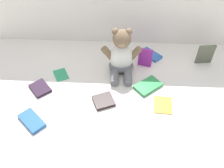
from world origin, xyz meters
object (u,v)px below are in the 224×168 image
book_case_1 (104,101)px  book_case_6 (205,54)px  book_case_7 (163,105)px  book_case_4 (32,121)px  book_case_8 (61,74)px  teddy_bear (121,56)px  book_case_3 (148,86)px  book_case_5 (151,55)px  book_case_0 (145,58)px  book_case_2 (40,88)px

book_case_1 → book_case_6: size_ratio=0.77×
book_case_1 → book_case_7: bearing=-23.9°
book_case_4 → book_case_8: 0.33m
teddy_bear → book_case_4: 0.57m
teddy_bear → book_case_3: 0.21m
teddy_bear → book_case_5: 0.24m
teddy_bear → book_case_6: size_ratio=2.12×
book_case_0 → book_case_2: (-0.56, -0.22, -0.05)m
teddy_bear → book_case_5: size_ratio=2.10×
book_case_1 → book_case_3: 0.26m
book_case_4 → book_case_8: bearing=30.5°
book_case_0 → book_case_4: (-0.55, -0.44, -0.04)m
teddy_bear → book_case_4: bearing=-139.3°
book_case_0 → book_case_6: bearing=19.9°
book_case_0 → book_case_1: 0.37m
book_case_4 → book_case_6: book_case_6 is taller
book_case_6 → book_case_5: bearing=162.2°
book_case_2 → book_case_3: size_ratio=0.79×
book_case_1 → book_case_6: 0.65m
book_case_0 → book_case_6: book_case_6 is taller
book_case_1 → book_case_6: bearing=8.1°
book_case_3 → book_case_7: bearing=-11.1°
book_case_0 → book_case_5: bearing=78.7°
teddy_bear → book_case_6: teddy_bear is taller
book_case_5 → book_case_4: bearing=-3.8°
book_case_7 → book_case_8: size_ratio=1.18×
book_case_1 → book_case_5: (0.26, 0.38, -0.00)m
book_case_3 → book_case_8: bearing=-138.6°
teddy_bear → book_case_2: bearing=-160.3°
book_case_5 → book_case_7: 0.39m
teddy_bear → book_case_0: teddy_bear is taller
book_case_4 → book_case_1: bearing=-23.4°
book_case_0 → book_case_5: (0.04, 0.09, -0.05)m
teddy_bear → book_case_4: size_ratio=1.95×
book_case_3 → book_case_5: 0.27m
book_case_2 → book_case_6: bearing=-24.2°
book_case_4 → book_case_5: (0.59, 0.52, -0.00)m
book_case_1 → book_case_7: (0.30, -0.01, -0.00)m
book_case_2 → book_case_0: bearing=-18.3°
teddy_bear → book_case_7: (0.22, -0.25, -0.10)m
teddy_bear → book_case_8: size_ratio=2.86×
book_case_2 → book_case_7: (0.64, -0.08, -0.00)m
book_case_2 → book_case_3: (0.57, 0.04, 0.00)m
book_case_5 → teddy_bear: bearing=-7.3°
book_case_1 → book_case_3: bearing=4.4°
teddy_bear → book_case_3: bearing=-43.3°
book_case_0 → book_case_8: 0.48m
book_case_0 → book_case_3: 0.19m
book_case_5 → book_case_8: (-0.51, -0.20, -0.00)m
book_case_0 → book_case_8: size_ratio=1.13×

